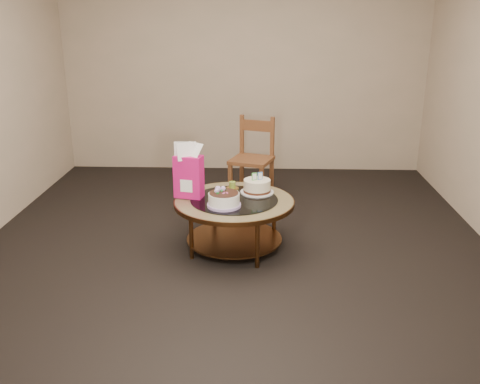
{
  "coord_description": "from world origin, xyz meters",
  "views": [
    {
      "loc": [
        0.21,
        -4.24,
        1.97
      ],
      "look_at": [
        0.05,
        0.02,
        0.52
      ],
      "focal_mm": 40.0,
      "sensor_mm": 36.0,
      "label": 1
    }
  ],
  "objects_px": {
    "coffee_table": "(234,208)",
    "gift_bag": "(189,171)",
    "cream_cake": "(257,186)",
    "decorated_cake": "(224,200)",
    "dining_chair": "(253,158)"
  },
  "relations": [
    {
      "from": "cream_cake",
      "to": "coffee_table",
      "type": "bearing_deg",
      "value": -160.28
    },
    {
      "from": "decorated_cake",
      "to": "dining_chair",
      "type": "height_order",
      "value": "dining_chair"
    },
    {
      "from": "coffee_table",
      "to": "cream_cake",
      "type": "distance_m",
      "value": 0.3
    },
    {
      "from": "coffee_table",
      "to": "decorated_cake",
      "type": "height_order",
      "value": "decorated_cake"
    },
    {
      "from": "coffee_table",
      "to": "dining_chair",
      "type": "height_order",
      "value": "dining_chair"
    },
    {
      "from": "decorated_cake",
      "to": "gift_bag",
      "type": "bearing_deg",
      "value": 144.54
    },
    {
      "from": "coffee_table",
      "to": "gift_bag",
      "type": "height_order",
      "value": "gift_bag"
    },
    {
      "from": "decorated_cake",
      "to": "gift_bag",
      "type": "distance_m",
      "value": 0.42
    },
    {
      "from": "coffee_table",
      "to": "cream_cake",
      "type": "bearing_deg",
      "value": 43.24
    },
    {
      "from": "decorated_cake",
      "to": "gift_bag",
      "type": "relative_size",
      "value": 0.59
    },
    {
      "from": "coffee_table",
      "to": "dining_chair",
      "type": "bearing_deg",
      "value": 84.34
    },
    {
      "from": "decorated_cake",
      "to": "gift_bag",
      "type": "height_order",
      "value": "gift_bag"
    },
    {
      "from": "decorated_cake",
      "to": "dining_chair",
      "type": "relative_size",
      "value": 0.31
    },
    {
      "from": "coffee_table",
      "to": "gift_bag",
      "type": "xyz_separation_m",
      "value": [
        -0.39,
        0.05,
        0.31
      ]
    },
    {
      "from": "coffee_table",
      "to": "gift_bag",
      "type": "relative_size",
      "value": 2.17
    }
  ]
}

